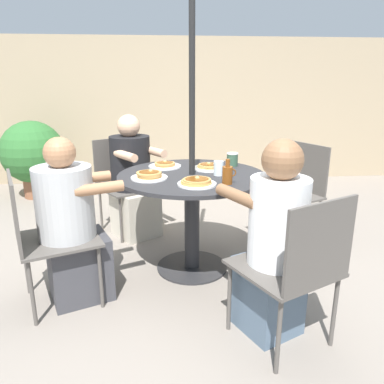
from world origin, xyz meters
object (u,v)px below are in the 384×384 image
Objects in this scene: patio_chair_south at (42,232)px; pancake_plate_b at (197,182)px; pancake_plate_c at (165,165)px; patio_table at (192,196)px; diner_west at (273,247)px; pancake_plate_a at (209,167)px; patio_chair_east at (123,179)px; diner_south at (72,229)px; potted_shrub at (33,154)px; pancake_plate_d at (149,176)px; patio_chair_west at (297,264)px; patio_chair_north at (295,187)px; coffee_cup at (232,159)px; diner_east at (133,182)px; syrup_bottle at (228,174)px; drinking_glass_a at (218,168)px.

patio_chair_south is 1.02m from pancake_plate_b.
patio_table is at bearing -52.81° from pancake_plate_c.
pancake_plate_b is at bearing 101.20° from diner_west.
patio_chair_east is at bearing 135.14° from pancake_plate_a.
diner_south is 1.15× the size of potted_shrub.
diner_west is 1.01m from pancake_plate_d.
patio_chair_west is 3.44× the size of pancake_plate_a.
pancake_plate_c is at bearing 88.39° from patio_chair_east.
potted_shrub is at bearing 179.58° from diner_south.
patio_chair_west is at bearing -64.49° from patio_table.
pancake_plate_b is at bearing 98.71° from patio_chair_west.
patio_chair_north is 3.44× the size of pancake_plate_c.
coffee_cup is at bearing 28.10° from pancake_plate_d.
patio_chair_west is 1.18m from pancake_plate_a.
syrup_bottle is (0.69, -1.02, 0.31)m from diner_east.
drinking_glass_a is (0.49, 0.05, 0.03)m from pancake_plate_d.
potted_shrub reaches higher than patio_chair_east.
drinking_glass_a is (1.00, 0.29, 0.32)m from diner_south.
patio_chair_west is at bearing 135.23° from patio_chair_north.
patio_chair_east is at bearing -90.00° from diner_east.
drinking_glass_a is at bearing -78.74° from pancake_plate_a.
diner_east is at bearing 53.80° from patio_chair_north.
patio_chair_east is 1.34m from pancake_plate_b.
patio_chair_west is 5.29× the size of syrup_bottle.
diner_east is 10.79× the size of coffee_cup.
potted_shrub reaches higher than pancake_plate_a.
patio_table is 1.23× the size of patio_chair_west.
potted_shrub is at bearing 175.54° from patio_chair_south.
patio_table is at bearing 90.00° from patio_chair_north.
pancake_plate_a is at bearing -15.84° from pancake_plate_c.
patio_table is 10.43× the size of coffee_cup.
patio_table is 0.88m from diner_east.
patio_chair_east is 1.24m from diner_south.
drinking_glass_a is at bearing 97.55° from patio_chair_north.
pancake_plate_a is at bearing -44.54° from potted_shrub.
diner_west reaches higher than patio_chair_north.
pancake_plate_b is 0.21m from syrup_bottle.
patio_chair_west is 0.78× the size of diner_west.
diner_east is 1.28× the size of patio_chair_west.
patio_chair_north is at bearing -30.34° from potted_shrub.
patio_chair_west is at bearing -48.27° from pancake_plate_d.
patio_chair_east is 0.79m from pancake_plate_c.
diner_south is 4.25× the size of pancake_plate_a.
diner_west reaches higher than patio_chair_south.
coffee_cup and drinking_glass_a have the same top height.
drinking_glass_a is (-0.27, 0.91, 0.30)m from patio_chair_west.
patio_table is 1.23× the size of patio_chair_north.
patio_chair_west is 1.25m from coffee_cup.
coffee_cup is (-0.11, 1.20, 0.30)m from patio_chair_west.
diner_west reaches higher than drinking_glass_a.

